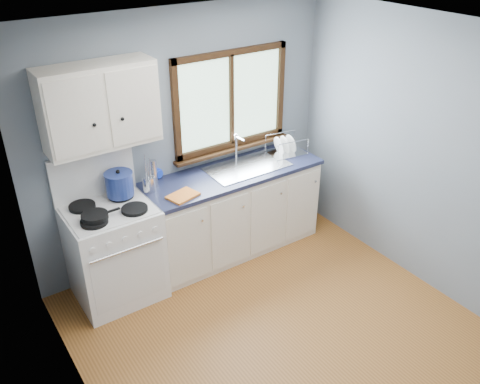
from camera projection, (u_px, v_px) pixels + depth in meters
floor at (295, 346)px, 4.27m from camera, size 3.20×3.60×0.02m
ceiling at (317, 42)px, 3.05m from camera, size 3.20×3.60×0.02m
wall_back at (184, 138)px, 4.97m from camera, size 3.20×0.02×2.50m
wall_left at (87, 304)px, 2.87m from camera, size 0.02×3.60×2.50m
wall_right at (445, 165)px, 4.45m from camera, size 0.02×3.60×2.50m
gas_range at (114, 250)px, 4.63m from camera, size 0.76×0.69×1.36m
base_cabinets at (232, 215)px, 5.32m from camera, size 1.85×0.60×0.88m
countertop at (232, 173)px, 5.08m from camera, size 1.89×0.64×0.04m
sink at (247, 172)px, 5.19m from camera, size 0.84×0.46×0.44m
window at (231, 107)px, 5.10m from camera, size 1.36×0.10×1.03m
upper_cabinets at (99, 106)px, 4.15m from camera, size 0.95×0.35×0.70m
skillet at (95, 216)px, 4.21m from camera, size 0.34×0.23×0.04m
stockpot at (119, 184)px, 4.52m from camera, size 0.29×0.29×0.25m
utensil_crock at (149, 184)px, 4.68m from camera, size 0.15×0.15×0.37m
thermos at (154, 173)px, 4.73m from camera, size 0.07×0.07×0.27m
soap_bottle at (159, 167)px, 4.86m from camera, size 0.12×0.12×0.28m
dish_towel at (183, 196)px, 4.62m from camera, size 0.31×0.26×0.02m
dish_rack at (286, 149)px, 5.43m from camera, size 0.42×0.34×0.20m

